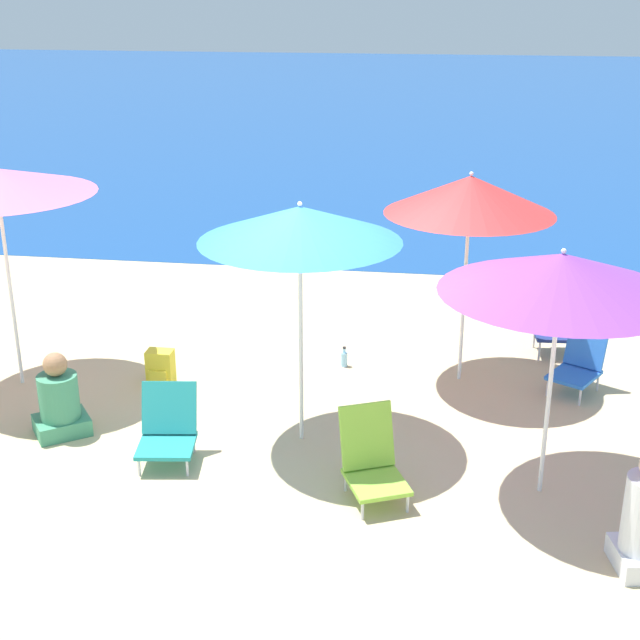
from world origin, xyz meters
name	(u,v)px	position (x,y,z in m)	size (l,w,h in m)	color
ground_plane	(288,442)	(0.00, 0.00, 0.00)	(60.00, 60.00, 0.00)	#D1BA89
sea_water	(417,99)	(0.00, 25.11, 0.00)	(60.00, 40.00, 0.01)	#19478C
beach_umbrella_blue	(300,224)	(0.11, 0.10, 2.01)	(1.73, 1.73, 2.20)	white
beach_umbrella_purple	(561,274)	(2.18, -0.49, 1.86)	(1.84, 1.84, 2.06)	white
beach_umbrella_red	(470,195)	(1.52, 1.62, 1.96)	(1.68, 1.68, 2.19)	white
beach_chair_blue	(581,358)	(2.72, 1.54, 0.35)	(0.65, 0.71, 0.76)	silver
beach_chair_navy	(556,318)	(2.57, 2.54, 0.39)	(0.53, 0.57, 0.79)	silver
beach_chair_teal	(168,427)	(-0.98, -0.41, 0.29)	(0.55, 0.63, 0.64)	silver
beach_chair_lime	(372,459)	(0.82, -0.74, 0.32)	(0.65, 0.72, 0.72)	silver
person_seated_far	(59,402)	(-2.09, -0.13, 0.31)	(0.61, 0.60, 0.80)	#3F8C66
backpack_yellow	(160,368)	(-1.52, 1.02, 0.19)	(0.27, 0.21, 0.38)	yellow
water_bottle	(344,359)	(0.29, 1.76, 0.09)	(0.07, 0.07, 0.23)	#8CCCEA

